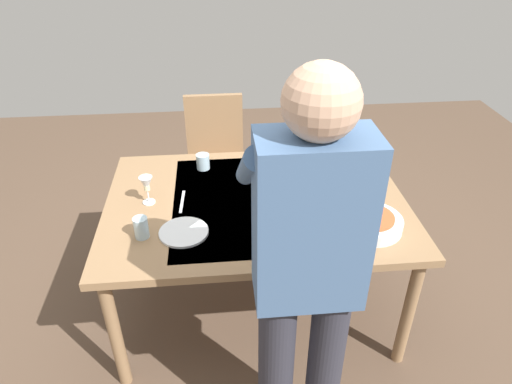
# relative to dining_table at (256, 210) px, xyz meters

# --- Properties ---
(ground_plane) EXTENTS (6.00, 6.00, 0.00)m
(ground_plane) POSITION_rel_dining_table_xyz_m (0.00, 0.00, -0.66)
(ground_plane) COLOR brown
(dining_table) EXTENTS (1.54, 1.09, 0.73)m
(dining_table) POSITION_rel_dining_table_xyz_m (0.00, 0.00, 0.00)
(dining_table) COLOR #93704C
(dining_table) RESTS_ON ground_plane
(chair_near) EXTENTS (0.40, 0.40, 0.91)m
(chair_near) POSITION_rel_dining_table_xyz_m (0.20, -0.93, -0.13)
(chair_near) COLOR brown
(chair_near) RESTS_ON ground_plane
(person_server) EXTENTS (0.42, 0.61, 1.69)m
(person_server) POSITION_rel_dining_table_xyz_m (-0.10, 0.81, 0.30)
(person_server) COLOR #2D2D38
(person_server) RESTS_ON ground_plane
(wine_bottle) EXTENTS (0.07, 0.07, 0.30)m
(wine_bottle) POSITION_rel_dining_table_xyz_m (-0.15, 0.35, 0.17)
(wine_bottle) COLOR black
(wine_bottle) RESTS_ON dining_table
(wine_glass_left) EXTENTS (0.07, 0.07, 0.15)m
(wine_glass_left) POSITION_rel_dining_table_xyz_m (0.55, -0.03, 0.17)
(wine_glass_left) COLOR white
(wine_glass_left) RESTS_ON dining_table
(water_cup_near_left) EXTENTS (0.08, 0.08, 0.10)m
(water_cup_near_left) POSITION_rel_dining_table_xyz_m (-0.25, 0.12, 0.11)
(water_cup_near_left) COLOR silver
(water_cup_near_left) RESTS_ON dining_table
(water_cup_near_right) EXTENTS (0.08, 0.08, 0.09)m
(water_cup_near_right) POSITION_rel_dining_table_xyz_m (0.27, -0.36, 0.11)
(water_cup_near_right) COLOR silver
(water_cup_near_right) RESTS_ON dining_table
(water_cup_far_left) EXTENTS (0.07, 0.07, 0.10)m
(water_cup_far_left) POSITION_rel_dining_table_xyz_m (0.55, 0.25, 0.12)
(water_cup_far_left) COLOR silver
(water_cup_far_left) RESTS_ON dining_table
(serving_bowl_pasta) EXTENTS (0.30, 0.30, 0.07)m
(serving_bowl_pasta) POSITION_rel_dining_table_xyz_m (-0.51, 0.28, 0.10)
(serving_bowl_pasta) COLOR silver
(serving_bowl_pasta) RESTS_ON dining_table
(side_bowl_salad) EXTENTS (0.18, 0.18, 0.07)m
(side_bowl_salad) POSITION_rel_dining_table_xyz_m (-0.58, -0.39, 0.10)
(side_bowl_salad) COLOR silver
(side_bowl_salad) RESTS_ON dining_table
(dinner_plate_near) EXTENTS (0.23, 0.23, 0.01)m
(dinner_plate_near) POSITION_rel_dining_table_xyz_m (-0.20, -0.11, 0.07)
(dinner_plate_near) COLOR silver
(dinner_plate_near) RESTS_ON dining_table
(dinner_plate_far) EXTENTS (0.23, 0.23, 0.01)m
(dinner_plate_far) POSITION_rel_dining_table_xyz_m (0.36, 0.24, 0.07)
(dinner_plate_far) COLOR silver
(dinner_plate_far) RESTS_ON dining_table
(table_knife) EXTENTS (0.02, 0.20, 0.00)m
(table_knife) POSITION_rel_dining_table_xyz_m (0.38, -0.02, 0.07)
(table_knife) COLOR silver
(table_knife) RESTS_ON dining_table
(table_fork) EXTENTS (0.06, 0.18, 0.00)m
(table_fork) POSITION_rel_dining_table_xyz_m (0.05, -0.32, 0.07)
(table_fork) COLOR silver
(table_fork) RESTS_ON dining_table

